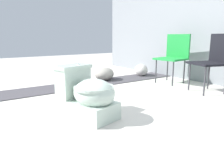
# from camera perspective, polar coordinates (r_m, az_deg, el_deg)

# --- Properties ---
(ground_plane) EXTENTS (14.00, 14.00, 0.00)m
(ground_plane) POSITION_cam_1_polar(r_m,az_deg,el_deg) (2.47, -4.65, -6.48)
(ground_plane) COLOR beige
(gravel_strip) EXTENTS (0.56, 8.00, 0.01)m
(gravel_strip) POSITION_cam_1_polar(r_m,az_deg,el_deg) (3.70, -7.03, -0.09)
(gravel_strip) COLOR #423F44
(gravel_strip) RESTS_ON ground
(toilet) EXTENTS (0.70, 0.52, 0.52)m
(toilet) POSITION_cam_1_polar(r_m,az_deg,el_deg) (2.18, -6.44, -3.00)
(toilet) COLOR #B2C6B7
(toilet) RESTS_ON ground
(folding_chair_left) EXTENTS (0.49, 0.49, 0.83)m
(folding_chair_left) POSITION_cam_1_polar(r_m,az_deg,el_deg) (3.96, 15.96, 7.75)
(folding_chair_left) COLOR #1E8C38
(folding_chair_left) RESTS_ON ground
(folding_chair_middle) EXTENTS (0.56, 0.56, 0.83)m
(folding_chair_middle) POSITION_cam_1_polar(r_m,az_deg,el_deg) (3.45, 25.24, 6.45)
(folding_chair_middle) COLOR black
(folding_chair_middle) RESTS_ON ground
(boulder_near) EXTENTS (0.41, 0.38, 0.25)m
(boulder_near) POSITION_cam_1_polar(r_m,az_deg,el_deg) (4.52, 7.65, 3.64)
(boulder_near) COLOR #B7B2AD
(boulder_near) RESTS_ON ground
(boulder_far) EXTENTS (0.52, 0.54, 0.24)m
(boulder_far) POSITION_cam_1_polar(r_m,az_deg,el_deg) (4.03, -1.98, 2.64)
(boulder_far) COLOR gray
(boulder_far) RESTS_ON ground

